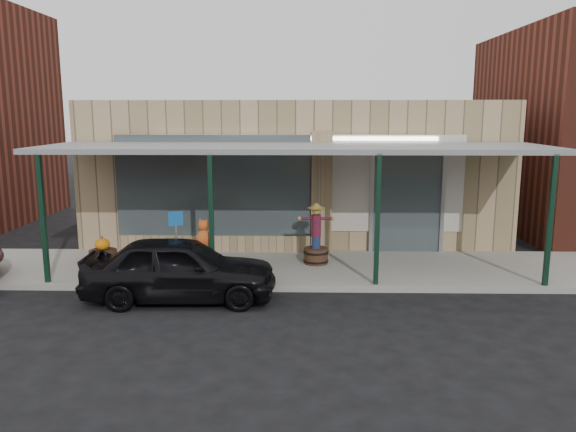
{
  "coord_description": "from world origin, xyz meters",
  "views": [
    {
      "loc": [
        0.12,
        -9.78,
        3.88
      ],
      "look_at": [
        -0.14,
        2.6,
        1.59
      ],
      "focal_mm": 35.0,
      "sensor_mm": 36.0,
      "label": 1
    }
  ],
  "objects_px": {
    "parked_sedan": "(180,268)",
    "handicap_sign": "(176,236)",
    "barrel_scarecrow": "(316,243)",
    "barrel_pumpkin": "(103,257)"
  },
  "relations": [
    {
      "from": "barrel_scarecrow",
      "to": "handicap_sign",
      "type": "xyz_separation_m",
      "value": [
        -3.17,
        -1.45,
        0.49
      ]
    },
    {
      "from": "barrel_scarecrow",
      "to": "barrel_pumpkin",
      "type": "xyz_separation_m",
      "value": [
        -5.19,
        -0.51,
        -0.24
      ]
    },
    {
      "from": "barrel_scarecrow",
      "to": "barrel_pumpkin",
      "type": "distance_m",
      "value": 5.22
    },
    {
      "from": "parked_sedan",
      "to": "handicap_sign",
      "type": "bearing_deg",
      "value": 14.44
    },
    {
      "from": "barrel_scarecrow",
      "to": "parked_sedan",
      "type": "xyz_separation_m",
      "value": [
        -2.89,
        -2.4,
        0.01
      ]
    },
    {
      "from": "barrel_scarecrow",
      "to": "barrel_pumpkin",
      "type": "height_order",
      "value": "barrel_scarecrow"
    },
    {
      "from": "barrel_scarecrow",
      "to": "parked_sedan",
      "type": "bearing_deg",
      "value": -151.39
    },
    {
      "from": "barrel_pumpkin",
      "to": "parked_sedan",
      "type": "distance_m",
      "value": 2.98
    },
    {
      "from": "barrel_scarecrow",
      "to": "barrel_pumpkin",
      "type": "relative_size",
      "value": 1.75
    },
    {
      "from": "handicap_sign",
      "to": "barrel_pumpkin",
      "type": "bearing_deg",
      "value": 135.16
    }
  ]
}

